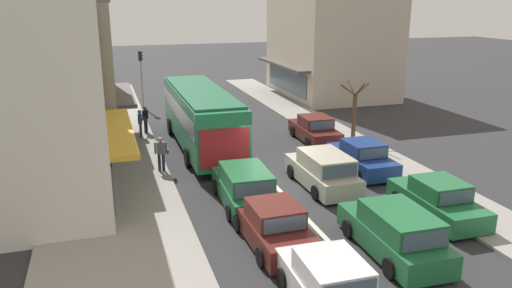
% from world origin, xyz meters
% --- Properties ---
extents(ground_plane, '(140.00, 140.00, 0.00)m').
position_xyz_m(ground_plane, '(0.00, 0.00, 0.00)').
color(ground_plane, '#2D2D30').
extents(lane_centre_line, '(0.20, 28.00, 0.01)m').
position_xyz_m(lane_centre_line, '(0.00, 4.00, 0.00)').
color(lane_centre_line, silver).
rests_on(lane_centre_line, ground).
extents(sidewalk_left, '(5.20, 44.00, 0.14)m').
position_xyz_m(sidewalk_left, '(-6.80, 6.00, 0.07)').
color(sidewalk_left, gray).
rests_on(sidewalk_left, ground).
extents(kerb_right, '(2.80, 44.00, 0.12)m').
position_xyz_m(kerb_right, '(6.20, 6.00, 0.06)').
color(kerb_right, gray).
rests_on(kerb_right, ground).
extents(shopfront_corner_near, '(7.86, 8.30, 8.58)m').
position_xyz_m(shopfront_corner_near, '(-10.18, 0.90, 4.28)').
color(shopfront_corner_near, silver).
rests_on(shopfront_corner_near, ground).
extents(shopfront_mid_block, '(9.00, 7.56, 7.90)m').
position_xyz_m(shopfront_mid_block, '(-10.18, 9.00, 3.94)').
color(shopfront_mid_block, gray).
rests_on(shopfront_mid_block, ground).
extents(building_right_far, '(8.74, 10.50, 9.84)m').
position_xyz_m(building_right_far, '(11.48, 18.65, 4.91)').
color(building_right_far, beige).
rests_on(building_right_far, ground).
extents(city_bus, '(2.80, 10.87, 3.23)m').
position_xyz_m(city_bus, '(-1.91, 6.39, 1.88)').
color(city_bus, '#237A4C').
rests_on(city_bus, ground).
extents(wagon_adjacent_lane_trail, '(2.07, 4.56, 1.58)m').
position_xyz_m(wagon_adjacent_lane_trail, '(-1.85, -1.84, 0.75)').
color(wagon_adjacent_lane_trail, '#1E6638').
rests_on(wagon_adjacent_lane_trail, ground).
extents(wagon_behind_bus_near, '(2.01, 4.54, 1.58)m').
position_xyz_m(wagon_behind_bus_near, '(1.60, -7.00, 0.75)').
color(wagon_behind_bus_near, '#1E6638').
rests_on(wagon_behind_bus_near, ground).
extents(wagon_queue_gap_filler, '(1.95, 4.51, 1.58)m').
position_xyz_m(wagon_queue_gap_filler, '(1.91, -0.95, 0.75)').
color(wagon_queue_gap_filler, '#B7B29E').
rests_on(wagon_queue_gap_filler, ground).
extents(hatchback_behind_bus_mid, '(1.87, 3.73, 1.54)m').
position_xyz_m(hatchback_behind_bus_mid, '(-1.66, -9.04, 0.71)').
color(hatchback_behind_bus_mid, silver).
rests_on(hatchback_behind_bus_mid, ground).
extents(sedan_adjacent_lane_lead, '(1.96, 4.23, 1.47)m').
position_xyz_m(sedan_adjacent_lane_lead, '(-1.84, -5.24, 0.66)').
color(sedan_adjacent_lane_lead, '#561E19').
rests_on(sedan_adjacent_lane_lead, ground).
extents(parked_sedan_kerb_front, '(1.95, 4.23, 1.47)m').
position_xyz_m(parked_sedan_kerb_front, '(4.68, -5.00, 0.66)').
color(parked_sedan_kerb_front, '#1E6638').
rests_on(parked_sedan_kerb_front, ground).
extents(parked_sedan_kerb_second, '(1.90, 4.20, 1.47)m').
position_xyz_m(parked_sedan_kerb_second, '(4.53, 0.41, 0.66)').
color(parked_sedan_kerb_second, navy).
rests_on(parked_sedan_kerb_second, ground).
extents(parked_sedan_kerb_third, '(2.01, 4.26, 1.47)m').
position_xyz_m(parked_sedan_kerb_third, '(4.50, 5.80, 0.66)').
color(parked_sedan_kerb_third, '#561E19').
rests_on(parked_sedan_kerb_third, ground).
extents(traffic_light_downstreet, '(0.33, 0.24, 4.20)m').
position_xyz_m(traffic_light_downstreet, '(-4.03, 17.72, 2.85)').
color(traffic_light_downstreet, gray).
rests_on(traffic_light_downstreet, ground).
extents(street_tree_right, '(1.78, 1.96, 3.51)m').
position_xyz_m(street_tree_right, '(6.54, 5.04, 1.73)').
color(street_tree_right, brown).
rests_on(street_tree_right, ground).
extents(pedestrian_with_handbag_near, '(0.29, 0.66, 1.63)m').
position_xyz_m(pedestrian_with_handbag_near, '(-4.92, 9.08, 1.07)').
color(pedestrian_with_handbag_near, '#4C4742').
rests_on(pedestrian_with_handbag_near, sidewalk_left).
extents(pedestrian_browsing_midblock, '(0.66, 0.28, 1.63)m').
position_xyz_m(pedestrian_browsing_midblock, '(-4.50, 2.84, 1.07)').
color(pedestrian_browsing_midblock, '#232838').
rests_on(pedestrian_browsing_midblock, sidewalk_left).
extents(pedestrian_far_walker, '(0.44, 0.64, 1.63)m').
position_xyz_m(pedestrian_far_walker, '(-4.55, 9.99, 1.07)').
color(pedestrian_far_walker, '#232838').
rests_on(pedestrian_far_walker, sidewalk_left).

